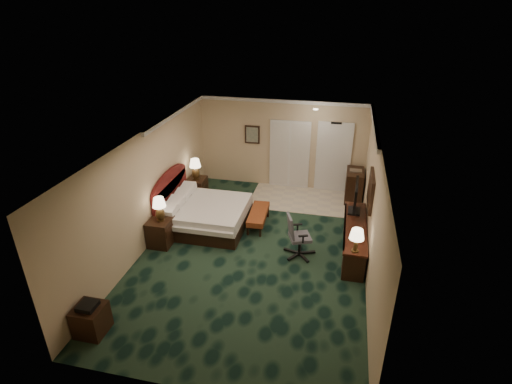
% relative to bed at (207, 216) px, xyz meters
% --- Properties ---
extents(floor, '(5.00, 7.50, 0.00)m').
position_rel_bed_xyz_m(floor, '(1.42, -0.86, -0.31)').
color(floor, black).
rests_on(floor, ground).
extents(ceiling, '(5.00, 7.50, 0.00)m').
position_rel_bed_xyz_m(ceiling, '(1.42, -0.86, 2.39)').
color(ceiling, white).
rests_on(ceiling, wall_back).
extents(wall_back, '(5.00, 0.00, 2.70)m').
position_rel_bed_xyz_m(wall_back, '(1.42, 2.89, 1.04)').
color(wall_back, '#C6B08A').
rests_on(wall_back, ground).
extents(wall_front, '(5.00, 0.00, 2.70)m').
position_rel_bed_xyz_m(wall_front, '(1.42, -4.61, 1.04)').
color(wall_front, '#C6B08A').
rests_on(wall_front, ground).
extents(wall_left, '(0.00, 7.50, 2.70)m').
position_rel_bed_xyz_m(wall_left, '(-1.08, -0.86, 1.04)').
color(wall_left, '#C6B08A').
rests_on(wall_left, ground).
extents(wall_right, '(0.00, 7.50, 2.70)m').
position_rel_bed_xyz_m(wall_right, '(3.92, -0.86, 1.04)').
color(wall_right, '#C6B08A').
rests_on(wall_right, ground).
extents(crown_molding, '(5.00, 7.50, 0.10)m').
position_rel_bed_xyz_m(crown_molding, '(1.42, -0.86, 2.34)').
color(crown_molding, silver).
rests_on(crown_molding, wall_back).
extents(tile_patch, '(3.20, 1.70, 0.01)m').
position_rel_bed_xyz_m(tile_patch, '(2.32, 2.04, -0.30)').
color(tile_patch, beige).
rests_on(tile_patch, ground).
extents(headboard, '(0.12, 2.00, 1.40)m').
position_rel_bed_xyz_m(headboard, '(-1.02, 0.14, 0.39)').
color(headboard, '#48090A').
rests_on(headboard, ground).
extents(entry_door, '(1.02, 0.06, 2.18)m').
position_rel_bed_xyz_m(entry_door, '(2.97, 2.86, 0.74)').
color(entry_door, silver).
rests_on(entry_door, ground).
extents(closet_doors, '(1.20, 0.06, 2.10)m').
position_rel_bed_xyz_m(closet_doors, '(1.67, 2.85, 0.74)').
color(closet_doors, silver).
rests_on(closet_doors, ground).
extents(wall_art, '(0.45, 0.06, 0.55)m').
position_rel_bed_xyz_m(wall_art, '(0.52, 2.85, 1.29)').
color(wall_art, '#4C665A').
rests_on(wall_art, wall_back).
extents(wall_mirror, '(0.05, 0.95, 0.75)m').
position_rel_bed_xyz_m(wall_mirror, '(3.88, -0.26, 1.24)').
color(wall_mirror, white).
rests_on(wall_mirror, wall_right).
extents(bed, '(1.96, 1.82, 0.62)m').
position_rel_bed_xyz_m(bed, '(0.00, 0.00, 0.00)').
color(bed, silver).
rests_on(bed, ground).
extents(nightstand_near, '(0.52, 0.59, 0.65)m').
position_rel_bed_xyz_m(nightstand_near, '(-0.80, -1.02, 0.01)').
color(nightstand_near, black).
rests_on(nightstand_near, ground).
extents(nightstand_far, '(0.51, 0.58, 0.63)m').
position_rel_bed_xyz_m(nightstand_far, '(-0.81, 1.43, 0.01)').
color(nightstand_far, black).
rests_on(nightstand_far, ground).
extents(lamp_near, '(0.38, 0.38, 0.58)m').
position_rel_bed_xyz_m(lamp_near, '(-0.77, -1.01, 0.63)').
color(lamp_near, black).
rests_on(lamp_near, nightstand_near).
extents(lamp_far, '(0.41, 0.41, 0.61)m').
position_rel_bed_xyz_m(lamp_far, '(-0.80, 1.42, 0.63)').
color(lamp_far, black).
rests_on(lamp_far, nightstand_far).
extents(bed_bench, '(0.47, 1.22, 0.41)m').
position_rel_bed_xyz_m(bed_bench, '(1.26, 0.32, -0.11)').
color(bed_bench, maroon).
rests_on(bed_bench, ground).
extents(side_table, '(0.51, 0.51, 0.55)m').
position_rel_bed_xyz_m(side_table, '(-0.80, -3.88, -0.04)').
color(side_table, black).
rests_on(side_table, ground).
extents(desk, '(0.51, 2.35, 0.68)m').
position_rel_bed_xyz_m(desk, '(3.65, -0.33, 0.03)').
color(desk, black).
rests_on(desk, ground).
extents(tv, '(0.12, 0.97, 0.75)m').
position_rel_bed_xyz_m(tv, '(3.61, 0.32, 0.74)').
color(tv, black).
rests_on(tv, desk).
extents(desk_lamp, '(0.37, 0.37, 0.52)m').
position_rel_bed_xyz_m(desk_lamp, '(3.63, -1.37, 0.63)').
color(desk_lamp, black).
rests_on(desk_lamp, desk).
extents(desk_chair, '(0.77, 0.75, 1.04)m').
position_rel_bed_xyz_m(desk_chair, '(2.45, -0.76, 0.21)').
color(desk_chair, '#504E5A').
rests_on(desk_chair, ground).
extents(minibar, '(0.48, 0.86, 0.91)m').
position_rel_bed_xyz_m(minibar, '(3.63, 2.34, 0.14)').
color(minibar, black).
rests_on(minibar, ground).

